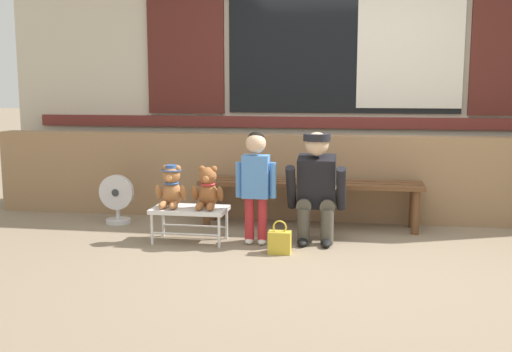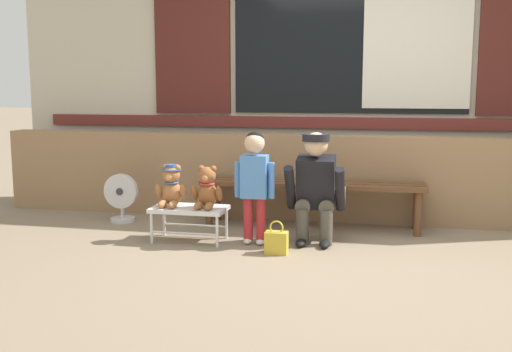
% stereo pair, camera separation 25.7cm
% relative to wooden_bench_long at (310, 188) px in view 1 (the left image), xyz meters
% --- Properties ---
extents(ground_plane, '(60.00, 60.00, 0.00)m').
position_rel_wooden_bench_long_xyz_m(ground_plane, '(0.27, -1.06, -0.37)').
color(ground_plane, '#84725B').
extents(brick_low_wall, '(7.20, 0.25, 0.85)m').
position_rel_wooden_bench_long_xyz_m(brick_low_wall, '(0.27, 0.37, 0.05)').
color(brick_low_wall, '#997551').
rests_on(brick_low_wall, ground).
extents(shop_facade, '(7.34, 0.26, 3.53)m').
position_rel_wooden_bench_long_xyz_m(shop_facade, '(0.27, 0.88, 1.40)').
color(shop_facade, beige).
rests_on(shop_facade, ground).
extents(wooden_bench_long, '(2.10, 0.40, 0.44)m').
position_rel_wooden_bench_long_xyz_m(wooden_bench_long, '(0.00, 0.00, 0.00)').
color(wooden_bench_long, brown).
rests_on(wooden_bench_long, ground).
extents(small_display_bench, '(0.64, 0.36, 0.30)m').
position_rel_wooden_bench_long_xyz_m(small_display_bench, '(-0.97, -0.73, -0.11)').
color(small_display_bench, silver).
rests_on(small_display_bench, ground).
extents(teddy_bear_with_hat, '(0.28, 0.27, 0.36)m').
position_rel_wooden_bench_long_xyz_m(teddy_bear_with_hat, '(-1.13, -0.73, 0.10)').
color(teddy_bear_with_hat, '#A86B3D').
rests_on(teddy_bear_with_hat, small_display_bench).
extents(teddy_bear_plain, '(0.28, 0.26, 0.36)m').
position_rel_wooden_bench_long_xyz_m(teddy_bear_plain, '(-0.81, -0.73, 0.09)').
color(teddy_bear_plain, '#93562D').
rests_on(teddy_bear_plain, small_display_bench).
extents(child_standing, '(0.35, 0.18, 0.96)m').
position_rel_wooden_bench_long_xyz_m(child_standing, '(-0.40, -0.71, 0.22)').
color(child_standing, '#B7282D').
rests_on(child_standing, ground).
extents(adult_crouching, '(0.50, 0.49, 0.95)m').
position_rel_wooden_bench_long_xyz_m(adult_crouching, '(0.11, -0.54, 0.11)').
color(adult_crouching, '#4C473D').
rests_on(adult_crouching, ground).
extents(handbag_on_ground, '(0.18, 0.11, 0.27)m').
position_rel_wooden_bench_long_xyz_m(handbag_on_ground, '(-0.16, -0.97, -0.28)').
color(handbag_on_ground, gold).
rests_on(handbag_on_ground, ground).
extents(floor_fan, '(0.34, 0.24, 0.48)m').
position_rel_wooden_bench_long_xyz_m(floor_fan, '(-1.86, -0.16, -0.13)').
color(floor_fan, silver).
rests_on(floor_fan, ground).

